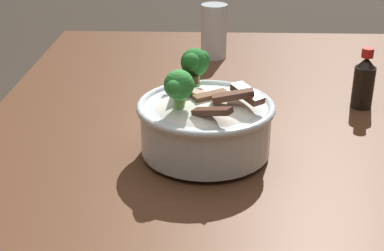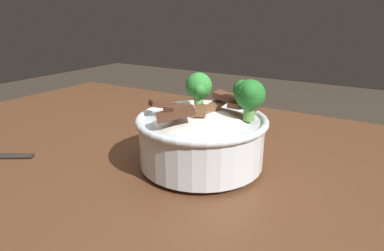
{
  "view_description": "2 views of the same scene",
  "coord_description": "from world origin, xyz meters",
  "views": [
    {
      "loc": [
        0.84,
        -0.03,
        1.25
      ],
      "look_at": [
        -0.03,
        -0.07,
        0.85
      ],
      "focal_mm": 53.05,
      "sensor_mm": 36.0,
      "label": 1
    },
    {
      "loc": [
        -0.24,
        0.41,
        1.07
      ],
      "look_at": [
        0.04,
        -0.06,
        0.88
      ],
      "focal_mm": 30.38,
      "sensor_mm": 36.0,
      "label": 2
    }
  ],
  "objects": [
    {
      "name": "dining_table",
      "position": [
        0.0,
        0.0,
        0.71
      ],
      "size": [
        1.48,
        0.92,
        0.82
      ],
      "color": "#56331E",
      "rests_on": "ground"
    },
    {
      "name": "rice_bowl",
      "position": [
        0.01,
        -0.04,
        0.88
      ],
      "size": [
        0.22,
        0.22,
        0.16
      ],
      "color": "silver",
      "rests_on": "dining_table"
    }
  ]
}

